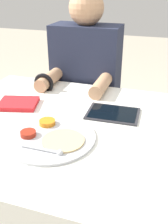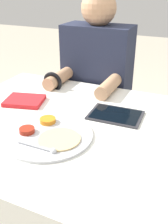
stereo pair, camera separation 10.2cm
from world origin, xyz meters
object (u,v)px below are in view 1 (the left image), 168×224
object	(u,v)px
red_notebook	(18,104)
person_diner	(86,103)
tablet_device	(113,113)
thali_tray	(50,137)

from	to	relation	value
red_notebook	person_diner	world-z (taller)	person_diner
tablet_device	person_diner	size ratio (longest dim) A/B	0.18
thali_tray	person_diner	distance (m)	0.72
thali_tray	tablet_device	size ratio (longest dim) A/B	1.48
tablet_device	person_diner	distance (m)	0.54
tablet_device	thali_tray	bearing A→B (deg)	-124.63
person_diner	thali_tray	bearing A→B (deg)	-83.19
thali_tray	red_notebook	distance (m)	0.33
thali_tray	tablet_device	bearing A→B (deg)	55.37
thali_tray	red_notebook	xyz separation A→B (m)	(-0.26, 0.21, 0.00)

